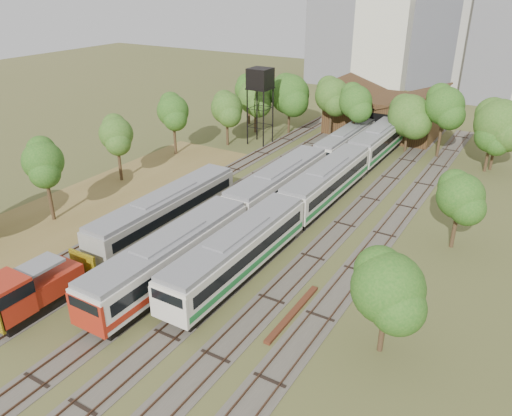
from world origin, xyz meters
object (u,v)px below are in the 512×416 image
Objects in this scene: water_tower at (260,81)px; railcar_green_set at (327,182)px; shunter_locomotive at (29,292)px; railcar_red_set at (232,216)px.

railcar_green_set is at bearing -39.92° from water_tower.
railcar_red_set is at bearing 70.66° from shunter_locomotive.
water_tower is (-12.52, 26.03, 6.87)m from railcar_red_set.
shunter_locomotive is 44.21m from water_tower.
railcar_green_set is at bearing 71.16° from shunter_locomotive.
shunter_locomotive is 0.76× the size of water_tower.
water_tower is at bearing 115.68° from railcar_red_set.
railcar_red_set is 4.27× the size of shunter_locomotive.
railcar_green_set is 6.43× the size of shunter_locomotive.
railcar_red_set is 0.66× the size of railcar_green_set.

